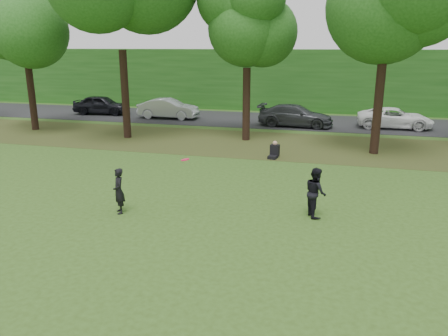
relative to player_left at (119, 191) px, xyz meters
name	(u,v)px	position (x,y,z in m)	size (l,w,h in m)	color
ground	(249,250)	(4.67, -1.59, -0.76)	(120.00, 120.00, 0.00)	#2F4B17
leaf_litter	(296,146)	(4.67, 11.41, -0.75)	(60.00, 7.00, 0.01)	#4B3E1A
street	(307,122)	(4.67, 19.41, -0.75)	(70.00, 7.00, 0.02)	black
far_hedge	(314,80)	(4.67, 25.41, 1.74)	(70.00, 3.00, 5.00)	#1D5016
player_left	(119,191)	(0.00, 0.00, 0.00)	(0.55, 0.36, 1.51)	black
player_right	(316,192)	(6.22, 1.34, 0.05)	(0.79, 0.61, 1.62)	black
parked_cars	(291,114)	(3.61, 18.29, -0.02)	(35.49, 3.76, 1.50)	black
frisbee	(185,160)	(2.22, 0.26, 1.14)	(0.36, 0.37, 0.10)	#E41345
seated_person	(274,152)	(3.87, 8.56, -0.45)	(0.52, 0.79, 0.83)	black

